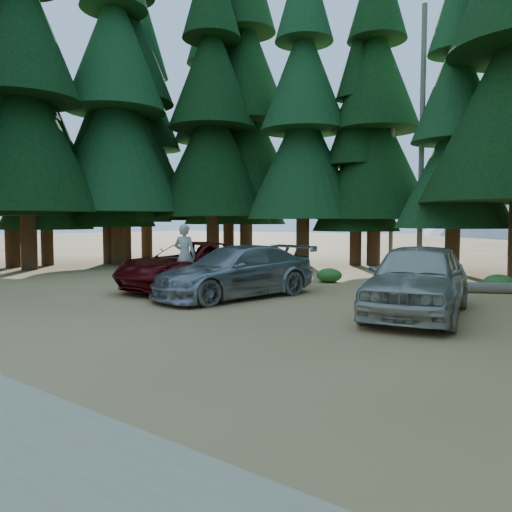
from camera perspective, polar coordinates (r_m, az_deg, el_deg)
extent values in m
plane|color=#A16C44|center=(12.28, -9.20, -6.96)|extent=(160.00, 160.00, 0.00)
cylinder|color=slate|center=(24.39, 18.42, 12.46)|extent=(0.24, 0.24, 12.00)
cylinder|color=slate|center=(26.36, 15.29, 9.68)|extent=(0.20, 0.20, 10.00)
imported|color=#530709|center=(17.39, -7.29, -1.05)|extent=(2.95, 5.91, 1.61)
imported|color=#93969A|center=(15.26, -2.39, -1.78)|extent=(3.21, 5.75, 1.58)
imported|color=#B3AF9F|center=(12.93, 18.00, -2.51)|extent=(3.14, 5.62, 1.81)
imported|color=beige|center=(15.70, -8.15, 0.10)|extent=(0.82, 0.67, 1.94)
cylinder|color=white|center=(15.70, -8.05, 2.91)|extent=(0.36, 0.36, 0.04)
cylinder|color=slate|center=(23.53, -3.27, -1.31)|extent=(3.91, 2.00, 0.30)
cylinder|color=slate|center=(20.00, 18.00, -2.44)|extent=(3.17, 2.34, 0.30)
ellipsoid|color=#1F6724|center=(25.07, -7.42, -0.77)|extent=(0.92, 0.92, 0.51)
ellipsoid|color=#1F6724|center=(19.62, 0.08, -2.02)|extent=(0.98, 0.98, 0.54)
ellipsoid|color=#1F6724|center=(20.60, -1.04, -1.69)|extent=(1.03, 1.03, 0.57)
ellipsoid|color=#1F6724|center=(19.26, 8.37, -2.18)|extent=(0.97, 0.97, 0.53)
ellipsoid|color=#1F6724|center=(18.44, 26.03, -2.78)|extent=(1.01, 1.01, 0.56)
ellipsoid|color=#1F6724|center=(19.15, 20.81, -2.17)|extent=(1.28, 1.28, 0.71)
ellipsoid|color=#1F6724|center=(25.17, -14.36, -0.98)|extent=(0.70, 0.70, 0.39)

